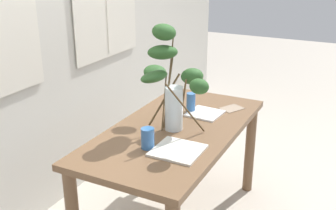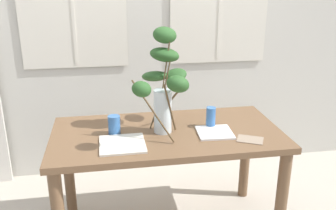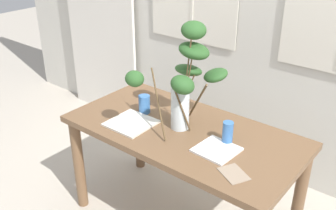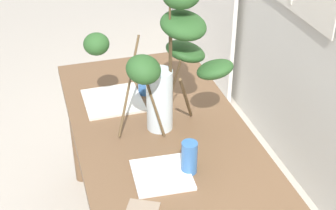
{
  "view_description": "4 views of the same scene",
  "coord_description": "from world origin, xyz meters",
  "views": [
    {
      "loc": [
        -2.25,
        -1.09,
        1.87
      ],
      "look_at": [
        -0.03,
        0.04,
        0.93
      ],
      "focal_mm": 44.33,
      "sensor_mm": 36.0,
      "label": 1
    },
    {
      "loc": [
        -0.37,
        -2.23,
        1.75
      ],
      "look_at": [
        0.0,
        -0.03,
        0.96
      ],
      "focal_mm": 39.81,
      "sensor_mm": 36.0,
      "label": 2
    },
    {
      "loc": [
        1.27,
        -1.73,
        2.0
      ],
      "look_at": [
        -0.09,
        -0.05,
        0.93
      ],
      "focal_mm": 41.48,
      "sensor_mm": 36.0,
      "label": 3
    },
    {
      "loc": [
        1.78,
        -0.49,
        2.06
      ],
      "look_at": [
        -0.03,
        0.04,
        0.87
      ],
      "focal_mm": 53.83,
      "sensor_mm": 36.0,
      "label": 4
    }
  ],
  "objects": [
    {
      "name": "back_wall_with_windows",
      "position": [
        -0.0,
        1.01,
        1.36
      ],
      "size": [
        5.87,
        0.14,
        2.7
      ],
      "color": "beige",
      "rests_on": "ground"
    },
    {
      "name": "curtain_sheer_side",
      "position": [
        -1.73,
        0.89,
        1.22
      ],
      "size": [
        0.95,
        0.03,
        2.44
      ],
      "primitive_type": "cube",
      "color": "silver",
      "rests_on": "ground"
    },
    {
      "name": "dining_table",
      "position": [
        0.0,
        0.0,
        0.64
      ],
      "size": [
        1.51,
        0.77,
        0.77
      ],
      "color": "brown",
      "rests_on": "ground"
    },
    {
      "name": "vase_with_branches",
      "position": [
        -0.01,
        0.04,
        1.11
      ],
      "size": [
        0.48,
        0.63,
        0.69
      ],
      "color": "silver",
      "rests_on": "dining_table"
    },
    {
      "name": "drinking_glass_blue_left",
      "position": [
        -0.34,
        0.01,
        0.83
      ],
      "size": [
        0.08,
        0.08,
        0.13
      ],
      "primitive_type": "cylinder",
      "color": "#386BAD",
      "rests_on": "dining_table"
    },
    {
      "name": "drinking_glass_blue_right",
      "position": [
        0.3,
        0.03,
        0.84
      ],
      "size": [
        0.06,
        0.06,
        0.14
      ],
      "primitive_type": "cylinder",
      "color": "#386BAD",
      "rests_on": "dining_table"
    },
    {
      "name": "plate_square_left",
      "position": [
        -0.3,
        -0.16,
        0.77
      ],
      "size": [
        0.28,
        0.28,
        0.01
      ],
      "primitive_type": "cube",
      "rotation": [
        0.0,
        0.0,
        0.01
      ],
      "color": "silver",
      "rests_on": "dining_table"
    },
    {
      "name": "plate_square_right",
      "position": [
        0.3,
        -0.08,
        0.77
      ],
      "size": [
        0.24,
        0.24,
        0.01
      ],
      "primitive_type": "cube",
      "rotation": [
        0.0,
        0.0,
        -0.06
      ],
      "color": "white",
      "rests_on": "dining_table"
    },
    {
      "name": "napkin_folded",
      "position": [
        0.49,
        -0.22,
        0.77
      ],
      "size": [
        0.19,
        0.18,
        0.0
      ],
      "primitive_type": "cube",
      "rotation": [
        0.0,
        0.0,
        -0.48
      ],
      "color": "gray",
      "rests_on": "dining_table"
    }
  ]
}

